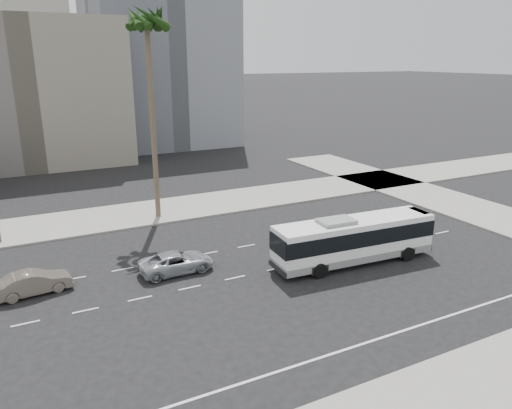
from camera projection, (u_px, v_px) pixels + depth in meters
ground at (277, 269)px, 31.82m from camera, size 700.00×700.00×0.00m
sidewalk_north at (194, 206)px, 44.99m from camera, size 120.00×7.00×0.15m
cross_block_east at (501, 219)px, 41.42m from camera, size 7.00×60.00×0.15m
midrise_beige_west at (23, 92)px, 62.26m from camera, size 24.00×18.00×18.00m
midrise_gray_center at (158, 59)px, 75.80m from camera, size 20.00×20.00×26.00m
civic_tower at (16, 1)px, 232.46m from camera, size 42.00×42.00×129.00m
highrise_right at (125, 11)px, 237.10m from camera, size 26.00×26.00×70.00m
highrise_far at (158, 26)px, 275.02m from camera, size 22.00×22.00×60.00m
city_bus at (354, 239)px, 32.35m from camera, size 11.41×3.25×3.24m
car_a at (177, 262)px, 31.20m from camera, size 2.29×4.81×1.32m
car_b at (34, 283)px, 28.31m from camera, size 1.89×4.33×1.38m
palm_near at (147, 25)px, 37.43m from camera, size 5.12×5.12×17.24m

